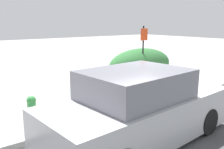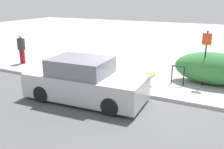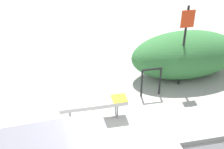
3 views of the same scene
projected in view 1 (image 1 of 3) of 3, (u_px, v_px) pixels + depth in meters
The scene contains 8 objects.
ground_plane at pixel (146, 109), 7.18m from camera, with size 60.00×60.00×0.00m, color #9E9E99.
curb at pixel (146, 107), 7.17m from camera, with size 60.00×0.20×0.13m.
bench at pixel (105, 88), 7.73m from camera, with size 1.61×0.37×0.52m.
bike_rack at pixel (130, 76), 9.21m from camera, with size 0.55×0.06×0.83m.
sign_post at pixel (143, 49), 9.87m from camera, with size 0.36×0.08×2.30m.
fire_hydrant at pixel (32, 110), 5.90m from camera, with size 0.36×0.22×0.77m.
shrub_hedge at pixel (141, 64), 10.55m from camera, with size 3.20×1.52×1.36m.
parked_car_near at pixel (139, 110), 5.16m from camera, with size 4.37×2.00×1.53m.
Camera 1 is at (-4.93, -4.81, 2.47)m, focal length 40.00 mm.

